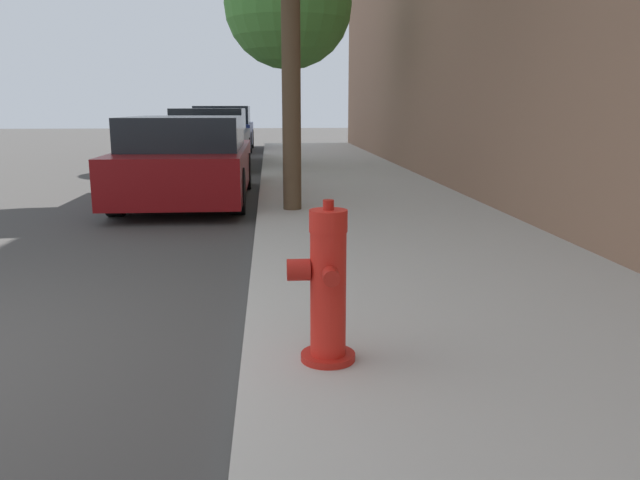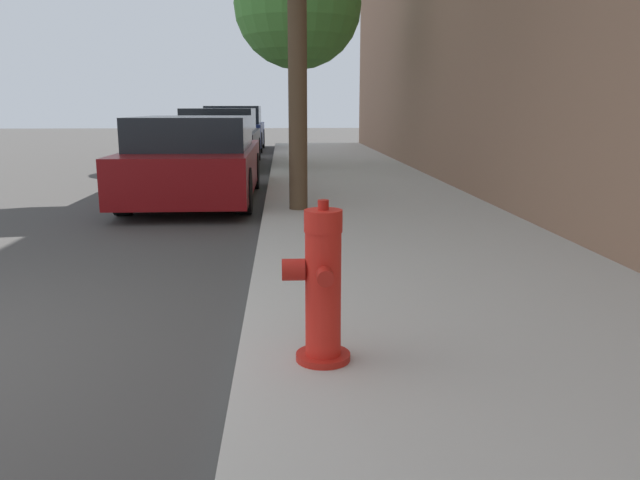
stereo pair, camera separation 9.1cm
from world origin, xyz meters
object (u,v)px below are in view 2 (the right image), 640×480
at_px(street_tree_far, 298,4).
at_px(fire_hydrant, 322,288).
at_px(parked_car_far, 234,129).
at_px(parked_car_near, 196,160).
at_px(parked_car_mid, 221,138).

bearing_deg(street_tree_far, fire_hydrant, -90.87).
relative_size(fire_hydrant, parked_car_far, 0.22).
bearing_deg(parked_car_far, fire_hydrant, -84.36).
height_order(fire_hydrant, parked_car_far, parked_car_far).
xyz_separation_m(fire_hydrant, street_tree_far, (0.16, 10.45, 2.97)).
xyz_separation_m(parked_car_far, street_tree_far, (1.92, -7.37, 2.78)).
height_order(parked_car_near, street_tree_far, street_tree_far).
bearing_deg(parked_car_far, street_tree_far, -75.40).
height_order(fire_hydrant, street_tree_far, street_tree_far).
xyz_separation_m(fire_hydrant, parked_car_far, (-1.76, 17.82, 0.19)).
height_order(parked_car_mid, street_tree_far, street_tree_far).
distance_m(parked_car_near, parked_car_mid, 5.82).
bearing_deg(parked_car_near, street_tree_far, 66.70).
height_order(fire_hydrant, parked_car_mid, parked_car_mid).
distance_m(parked_car_mid, parked_car_far, 5.43).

